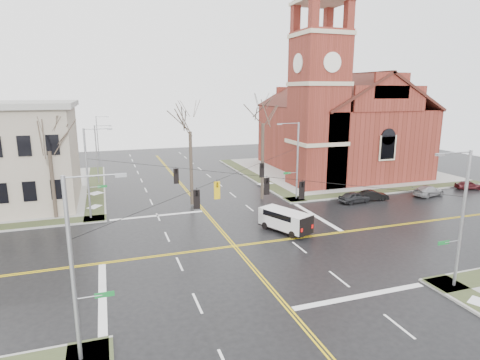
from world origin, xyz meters
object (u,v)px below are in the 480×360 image
object	(u,v)px
signal_pole_ne	(296,159)
parked_car_d	(469,185)
parked_car_a	(354,197)
cargo_van	(283,219)
parked_car_b	(373,195)
signal_pole_se	(460,216)
streetlight_north_b	(98,136)
tree_nw_near	(190,127)
parked_car_c	(428,191)
church	(336,118)
tree_nw_far	(49,147)
signal_pole_sw	(76,266)
tree_ne	(263,118)
signal_pole_nw	(89,171)
streetlight_north_a	(98,152)

from	to	relation	value
signal_pole_ne	parked_car_d	bearing A→B (deg)	-6.54
parked_car_d	parked_car_a	bearing A→B (deg)	107.99
cargo_van	parked_car_b	distance (m)	15.78
signal_pole_ne	parked_car_b	size ratio (longest dim) A/B	2.53
signal_pole_se	streetlight_north_b	world-z (taller)	signal_pole_se
parked_car_b	tree_nw_near	bearing A→B (deg)	90.19
parked_car_d	tree_nw_near	size ratio (longest dim) A/B	0.27
signal_pole_ne	parked_car_d	world-z (taller)	signal_pole_ne
streetlight_north_b	parked_car_c	world-z (taller)	streetlight_north_b
church	parked_car_b	distance (m)	18.85
streetlight_north_b	parked_car_a	distance (m)	48.82
parked_car_b	tree_nw_near	xyz separation A→B (m)	(-20.73, 4.68, 8.29)
signal_pole_se	tree_nw_far	xyz separation A→B (m)	(-26.16, 24.31, 2.40)
signal_pole_ne	signal_pole_sw	bearing A→B (deg)	-134.55
parked_car_a	parked_car_c	bearing A→B (deg)	-96.25
parked_car_b	parked_car_d	bearing A→B (deg)	-75.47
parked_car_d	tree_ne	bearing A→B (deg)	97.68
signal_pole_nw	parked_car_a	bearing A→B (deg)	-6.79
cargo_van	tree_ne	xyz separation A→B (m)	(2.16, 10.60, 8.47)
parked_car_a	parked_car_c	distance (m)	10.44
signal_pole_sw	parked_car_b	world-z (taller)	signal_pole_sw
streetlight_north_b	tree_ne	bearing A→B (deg)	-62.63
streetlight_north_b	parked_car_a	xyz separation A→B (m)	(27.88, -39.90, -3.82)
signal_pole_ne	tree_nw_near	bearing A→B (deg)	172.86
signal_pole_se	tree_nw_far	world-z (taller)	tree_nw_far
tree_nw_far	parked_car_a	bearing A→B (deg)	-8.35
parked_car_c	tree_nw_near	size ratio (longest dim) A/B	0.36
streetlight_north_b	tree_nw_near	distance (m)	36.61
tree_nw_near	parked_car_a	bearing A→B (deg)	-15.26
signal_pole_ne	parked_car_c	distance (m)	17.29
church	streetlight_north_a	distance (m)	35.78
signal_pole_se	cargo_van	bearing A→B (deg)	113.34
cargo_van	tree_nw_near	bearing A→B (deg)	95.96
signal_pole_se	streetlight_north_b	bearing A→B (deg)	110.27
signal_pole_sw	cargo_van	distance (m)	21.94
church	streetlight_north_b	world-z (taller)	church
signal_pole_nw	tree_nw_far	world-z (taller)	tree_nw_far
parked_car_c	parked_car_d	distance (m)	7.58
parked_car_b	parked_car_d	distance (m)	15.25
church	signal_pole_se	size ratio (longest dim) A/B	3.06
church	signal_pole_ne	world-z (taller)	church
signal_pole_sw	parked_car_a	bearing A→B (deg)	34.47
streetlight_north_a	signal_pole_nw	bearing A→B (deg)	-92.32
church	streetlight_north_b	distance (m)	42.53
parked_car_d	tree_nw_far	distance (m)	50.64
church	streetlight_north_a	size ratio (longest dim) A/B	3.44
parked_car_a	tree_nw_near	xyz separation A→B (m)	(-18.02, 4.92, 8.22)
signal_pole_se	streetlight_north_b	distance (m)	63.43
streetlight_north_a	parked_car_d	size ratio (longest dim) A/B	2.38
parked_car_b	streetlight_north_b	bearing A→B (deg)	50.56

